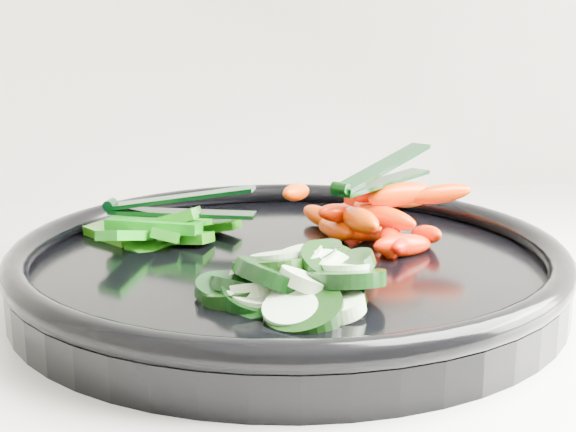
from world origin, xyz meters
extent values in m
cube|color=silver|center=(0.00, 1.70, 0.92)|extent=(2.02, 0.62, 0.03)
cylinder|color=black|center=(0.05, 1.69, 0.94)|extent=(0.48, 0.48, 0.02)
torus|color=black|center=(0.05, 1.69, 0.96)|extent=(0.48, 0.48, 0.02)
cylinder|color=black|center=(0.04, 1.58, 0.96)|extent=(0.06, 0.06, 0.03)
cylinder|color=#DEF9C7|center=(0.03, 1.58, 0.96)|extent=(0.03, 0.04, 0.02)
cylinder|color=black|center=(0.01, 1.62, 0.96)|extent=(0.05, 0.06, 0.03)
cylinder|color=#D9F2C1|center=(0.02, 1.61, 0.96)|extent=(0.04, 0.04, 0.02)
cylinder|color=black|center=(0.02, 1.60, 0.96)|extent=(0.05, 0.05, 0.02)
cylinder|color=#DEF7C5|center=(0.02, 1.62, 0.96)|extent=(0.04, 0.04, 0.02)
cylinder|color=black|center=(0.06, 1.59, 0.96)|extent=(0.06, 0.06, 0.02)
cylinder|color=#C9E9BA|center=(0.06, 1.58, 0.96)|extent=(0.05, 0.05, 0.02)
cylinder|color=black|center=(0.03, 1.63, 0.96)|extent=(0.06, 0.06, 0.02)
cylinder|color=#D8F7C5|center=(0.03, 1.63, 0.96)|extent=(0.05, 0.05, 0.02)
cylinder|color=black|center=(0.01, 1.62, 0.96)|extent=(0.07, 0.06, 0.02)
cylinder|color=beige|center=(0.01, 1.62, 0.96)|extent=(0.04, 0.04, 0.01)
cylinder|color=black|center=(0.00, 1.62, 0.96)|extent=(0.05, 0.05, 0.02)
cylinder|color=beige|center=(0.02, 1.60, 0.96)|extent=(0.05, 0.05, 0.02)
cylinder|color=black|center=(0.02, 1.60, 0.96)|extent=(0.06, 0.06, 0.03)
cylinder|color=beige|center=(0.02, 1.60, 0.96)|extent=(0.04, 0.04, 0.02)
cylinder|color=black|center=(0.07, 1.62, 0.97)|extent=(0.06, 0.06, 0.03)
cylinder|color=beige|center=(0.06, 1.63, 0.97)|extent=(0.04, 0.04, 0.02)
cylinder|color=black|center=(0.03, 1.63, 0.97)|extent=(0.05, 0.05, 0.02)
cylinder|color=beige|center=(0.04, 1.64, 0.97)|extent=(0.04, 0.04, 0.02)
cylinder|color=black|center=(0.03, 1.61, 0.97)|extent=(0.05, 0.05, 0.03)
cylinder|color=#CCEABB|center=(0.04, 1.60, 0.97)|extent=(0.03, 0.04, 0.02)
cylinder|color=black|center=(0.07, 1.62, 0.97)|extent=(0.05, 0.05, 0.03)
cylinder|color=beige|center=(0.06, 1.62, 0.97)|extent=(0.04, 0.04, 0.02)
cylinder|color=black|center=(0.06, 1.64, 0.97)|extent=(0.05, 0.05, 0.02)
cylinder|color=beige|center=(0.05, 1.63, 0.97)|extent=(0.04, 0.04, 0.02)
cylinder|color=black|center=(0.07, 1.60, 0.97)|extent=(0.05, 0.05, 0.02)
cylinder|color=#D1F5C4|center=(0.07, 1.61, 0.97)|extent=(0.03, 0.03, 0.02)
ellipsoid|color=#EF2600|center=(0.13, 1.69, 0.96)|extent=(0.03, 0.05, 0.03)
ellipsoid|color=#E62F00|center=(0.13, 1.68, 0.96)|extent=(0.05, 0.04, 0.02)
ellipsoid|color=#FF3100|center=(0.10, 1.74, 0.96)|extent=(0.03, 0.05, 0.03)
ellipsoid|color=#EC2E00|center=(0.16, 1.70, 0.96)|extent=(0.02, 0.04, 0.02)
ellipsoid|color=#FF6000|center=(0.10, 1.73, 0.96)|extent=(0.02, 0.05, 0.02)
ellipsoid|color=red|center=(0.13, 1.68, 0.96)|extent=(0.03, 0.04, 0.02)
ellipsoid|color=#EC4400|center=(0.12, 1.72, 0.96)|extent=(0.05, 0.04, 0.03)
ellipsoid|color=red|center=(0.12, 1.78, 0.96)|extent=(0.02, 0.05, 0.02)
ellipsoid|color=red|center=(0.09, 1.77, 0.96)|extent=(0.03, 0.05, 0.02)
ellipsoid|color=#FB5D00|center=(0.11, 1.70, 0.98)|extent=(0.03, 0.06, 0.02)
ellipsoid|color=#F21200|center=(0.13, 1.76, 0.98)|extent=(0.03, 0.06, 0.03)
ellipsoid|color=#EA1000|center=(0.12, 1.73, 0.98)|extent=(0.03, 0.05, 0.02)
ellipsoid|color=#DA4500|center=(0.13, 1.70, 0.98)|extent=(0.04, 0.05, 0.02)
ellipsoid|color=#FF1000|center=(0.10, 1.72, 0.98)|extent=(0.04, 0.04, 0.02)
ellipsoid|color=#FB4800|center=(0.16, 1.76, 0.98)|extent=(0.05, 0.03, 0.02)
ellipsoid|color=#FF2200|center=(0.13, 1.73, 0.99)|extent=(0.05, 0.03, 0.02)
ellipsoid|color=#F23400|center=(0.07, 1.73, 0.99)|extent=(0.03, 0.04, 0.02)
ellipsoid|color=#F74400|center=(0.14, 1.71, 0.99)|extent=(0.05, 0.03, 0.02)
ellipsoid|color=#E93500|center=(0.17, 1.71, 0.99)|extent=(0.05, 0.02, 0.02)
cube|color=#0E6E0A|center=(-0.02, 1.76, 0.96)|extent=(0.02, 0.05, 0.02)
cube|color=#13720A|center=(-0.02, 1.75, 0.96)|extent=(0.03, 0.07, 0.03)
cube|color=#0F730B|center=(0.01, 1.76, 0.96)|extent=(0.05, 0.04, 0.02)
cube|color=#0C6709|center=(-0.02, 1.74, 0.96)|extent=(0.05, 0.04, 0.01)
cube|color=#26720A|center=(-0.02, 1.75, 0.96)|extent=(0.07, 0.07, 0.03)
cube|color=#1F700A|center=(-0.07, 1.76, 0.96)|extent=(0.04, 0.05, 0.01)
cube|color=#226709|center=(-0.03, 1.75, 0.97)|extent=(0.06, 0.04, 0.03)
cube|color=#12750B|center=(-0.06, 1.72, 0.97)|extent=(0.04, 0.05, 0.02)
cube|color=#0F6D0A|center=(-0.04, 1.74, 0.97)|extent=(0.07, 0.04, 0.01)
cylinder|color=black|center=(0.09, 1.69, 1.00)|extent=(0.01, 0.01, 0.01)
cube|color=black|center=(0.13, 1.72, 1.00)|extent=(0.09, 0.08, 0.00)
cube|color=black|center=(0.13, 1.72, 1.01)|extent=(0.09, 0.08, 0.02)
cylinder|color=black|center=(-0.07, 1.77, 0.98)|extent=(0.01, 0.01, 0.01)
cube|color=black|center=(-0.02, 1.75, 0.97)|extent=(0.11, 0.05, 0.00)
cube|color=black|center=(-0.02, 1.75, 0.99)|extent=(0.11, 0.05, 0.02)
camera|label=1|loc=(-0.04, 1.17, 1.12)|focal=50.00mm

